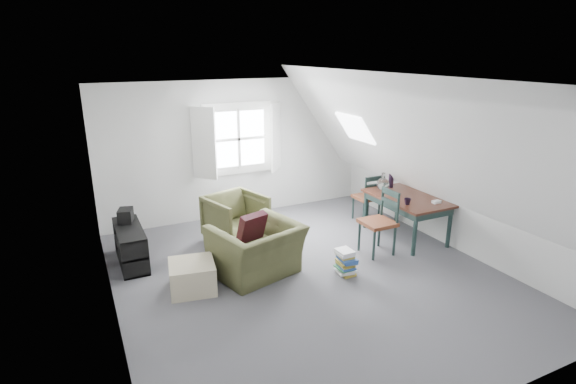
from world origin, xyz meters
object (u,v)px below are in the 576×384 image
armchair_far (237,240)px  dining_chair_far (368,197)px  magazine_stack (346,262)px  armchair_near (257,274)px  media_shelf (131,248)px  ottoman (192,276)px  dining_table (407,202)px  dining_chair_near (380,221)px

armchair_far → dining_chair_far: 2.49m
dining_chair_far → magazine_stack: 2.17m
armchair_near → magazine_stack: bearing=138.5°
armchair_near → armchair_far: bearing=-111.9°
dining_chair_far → media_shelf: bearing=6.1°
dining_chair_far → magazine_stack: (-1.47, -1.57, -0.28)m
ottoman → magazine_stack: bearing=-14.1°
dining_table → dining_chair_near: bearing=-160.1°
armchair_near → dining_chair_far: bearing=-173.6°
magazine_stack → media_shelf: bearing=148.1°
armchair_near → media_shelf: size_ratio=1.03×
dining_chair_far → media_shelf: (-4.10, 0.06, -0.21)m
armchair_far → dining_table: (2.56, -1.09, 0.61)m
armchair_near → magazine_stack: armchair_near is taller
armchair_near → magazine_stack: size_ratio=3.11×
dining_table → dining_chair_far: (-0.12, 0.89, -0.15)m
armchair_far → dining_chair_near: size_ratio=0.86×
armchair_far → media_shelf: size_ratio=0.79×
ottoman → dining_table: (3.62, 0.17, 0.42)m
armchair_far → dining_chair_near: bearing=-54.7°
ottoman → dining_chair_near: 2.88m
dining_table → dining_chair_far: size_ratio=1.60×
armchair_far → ottoman: (-1.05, -1.26, 0.19)m
ottoman → media_shelf: 1.28m
dining_chair_far → armchair_near: bearing=28.7°
magazine_stack → ottoman: bearing=165.9°
armchair_near → armchair_far: size_ratio=1.31×
ottoman → media_shelf: size_ratio=0.53×
dining_chair_far → media_shelf: 4.10m
dining_chair_far → magazine_stack: size_ratio=2.45×
armchair_near → dining_chair_near: 2.02m
dining_table → magazine_stack: (-1.60, -0.68, -0.43)m
ottoman → dining_chair_far: dining_chair_far is taller
armchair_near → ottoman: (-0.91, -0.03, 0.19)m
armchair_near → media_shelf: (-1.52, 1.09, 0.25)m
armchair_far → dining_table: bearing=-40.0°
dining_chair_near → dining_chair_far: bearing=131.3°
dining_table → dining_chair_near: size_ratio=1.42×
dining_chair_near → magazine_stack: dining_chair_near is taller
armchair_far → dining_chair_far: (2.44, -0.20, 0.46)m
armchair_near → dining_chair_near: size_ratio=1.12×
ottoman → armchair_near: bearing=2.2°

